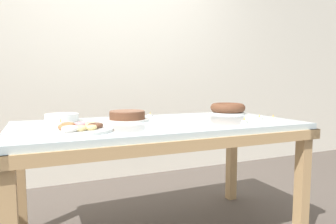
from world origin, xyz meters
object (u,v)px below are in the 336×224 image
at_px(plate_stack, 62,118).
at_px(tealight_left_edge, 244,121).
at_px(pastry_platter, 80,128).
at_px(cake_chocolate_round, 127,116).
at_px(cake_golden_bundt, 228,108).
at_px(tealight_near_cakes, 259,118).
at_px(tealight_right_edge, 60,123).
at_px(tealight_near_front, 273,118).
at_px(tealight_centre, 150,115).

xyz_separation_m(plate_stack, tealight_left_edge, (1.04, -0.52, -0.01)).
xyz_separation_m(pastry_platter, plate_stack, (-0.06, 0.45, 0.01)).
xyz_separation_m(cake_chocolate_round, tealight_left_edge, (0.64, -0.39, -0.02)).
bearing_deg(cake_golden_bundt, tealight_near_cakes, -93.07).
distance_m(pastry_platter, plate_stack, 0.46).
xyz_separation_m(pastry_platter, tealight_right_edge, (-0.08, 0.30, -0.00)).
distance_m(cake_golden_bundt, plate_stack, 1.27).
height_order(pastry_platter, tealight_near_front, pastry_platter).
xyz_separation_m(cake_golden_bundt, tealight_right_edge, (-1.29, -0.14, -0.03)).
height_order(tealight_left_edge, tealight_near_front, same).
bearing_deg(tealight_right_edge, plate_stack, 82.94).
bearing_deg(tealight_near_cakes, plate_stack, 161.19).
distance_m(tealight_centre, tealight_near_front, 0.87).
bearing_deg(pastry_platter, tealight_right_edge, 104.35).
bearing_deg(tealight_near_front, tealight_right_edge, 167.07).
xyz_separation_m(plate_stack, tealight_near_cakes, (1.24, -0.42, -0.01)).
relative_size(cake_chocolate_round, plate_stack, 1.32).
bearing_deg(cake_golden_bundt, tealight_left_edge, -113.93).
relative_size(pastry_platter, tealight_centre, 8.34).
bearing_deg(pastry_platter, cake_golden_bundt, 19.74).
xyz_separation_m(cake_golden_bundt, tealight_near_front, (0.06, -0.45, -0.03)).
bearing_deg(tealight_near_cakes, cake_golden_bundt, 86.93).
xyz_separation_m(plate_stack, tealight_near_front, (1.32, -0.47, -0.01)).
bearing_deg(pastry_platter, tealight_near_front, -0.61).
bearing_deg(tealight_left_edge, cake_golden_bundt, 66.07).
bearing_deg(cake_chocolate_round, tealight_near_cakes, -18.77).
distance_m(cake_golden_bundt, tealight_left_edge, 0.55).
height_order(tealight_centre, tealight_left_edge, same).
distance_m(cake_golden_bundt, pastry_platter, 1.29).
bearing_deg(cake_golden_bundt, tealight_centre, 174.13).
distance_m(cake_chocolate_round, tealight_right_edge, 0.42).
bearing_deg(tealight_near_cakes, pastry_platter, -178.62).
xyz_separation_m(pastry_platter, tealight_near_cakes, (1.19, 0.03, -0.00)).
relative_size(cake_chocolate_round, pastry_platter, 0.83).
height_order(cake_chocolate_round, tealight_right_edge, cake_chocolate_round).
bearing_deg(tealight_left_edge, cake_chocolate_round, 149.05).
relative_size(plate_stack, tealight_right_edge, 5.25).
distance_m(cake_chocolate_round, tealight_centre, 0.29).
relative_size(cake_golden_bundt, tealight_near_front, 6.93).
bearing_deg(pastry_platter, plate_stack, 97.07).
bearing_deg(cake_chocolate_round, tealight_left_edge, -30.95).
distance_m(tealight_right_edge, tealight_near_cakes, 1.29).
height_order(plate_stack, tealight_near_front, plate_stack).
xyz_separation_m(cake_golden_bundt, tealight_left_edge, (-0.22, -0.50, -0.03)).
distance_m(tealight_centre, tealight_right_edge, 0.67).
xyz_separation_m(cake_golden_bundt, plate_stack, (-1.27, 0.02, -0.02)).
distance_m(tealight_right_edge, tealight_left_edge, 1.12).
relative_size(cake_golden_bundt, tealight_near_cakes, 6.93).
relative_size(cake_golden_bundt, plate_stack, 1.32).
distance_m(tealight_centre, tealight_near_cakes, 0.78).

